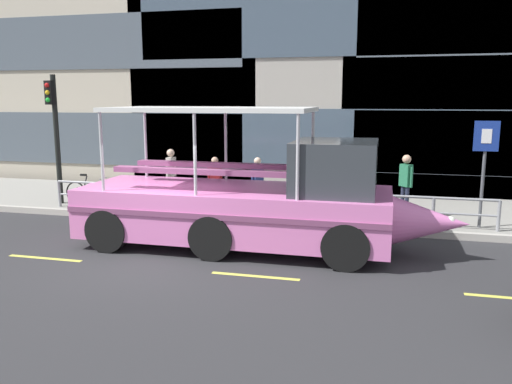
# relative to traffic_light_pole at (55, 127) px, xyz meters

# --- Properties ---
(ground_plane) EXTENTS (120.00, 120.00, 0.00)m
(ground_plane) POSITION_rel_traffic_light_pole_xyz_m (5.20, -3.85, -2.62)
(ground_plane) COLOR #2B2B2D
(sidewalk) EXTENTS (32.00, 4.80, 0.18)m
(sidewalk) POSITION_rel_traffic_light_pole_xyz_m (5.20, 1.75, -2.53)
(sidewalk) COLOR gray
(sidewalk) RESTS_ON ground_plane
(curb_edge) EXTENTS (32.00, 0.18, 0.18)m
(curb_edge) POSITION_rel_traffic_light_pole_xyz_m (5.20, -0.74, -2.53)
(curb_edge) COLOR #B2ADA3
(curb_edge) RESTS_ON ground_plane
(lane_centreline) EXTENTS (25.80, 0.12, 0.01)m
(lane_centreline) POSITION_rel_traffic_light_pole_xyz_m (5.20, -4.63, -2.62)
(lane_centreline) COLOR #DBD64C
(lane_centreline) RESTS_ON ground_plane
(curb_guardrail) EXTENTS (12.65, 0.09, 0.82)m
(curb_guardrail) POSITION_rel_traffic_light_pole_xyz_m (6.56, -0.40, -1.89)
(curb_guardrail) COLOR gray
(curb_guardrail) RESTS_ON sidewalk
(traffic_light_pole) EXTENTS (0.24, 0.46, 4.03)m
(traffic_light_pole) POSITION_rel_traffic_light_pole_xyz_m (0.00, 0.00, 0.00)
(traffic_light_pole) COLOR black
(traffic_light_pole) RESTS_ON sidewalk
(parking_sign) EXTENTS (0.60, 0.12, 2.75)m
(parking_sign) POSITION_rel_traffic_light_pole_xyz_m (12.46, -0.10, -0.58)
(parking_sign) COLOR #4C4F54
(parking_sign) RESTS_ON sidewalk
(leaned_bicycle) EXTENTS (1.74, 0.46, 0.96)m
(leaned_bicycle) POSITION_rel_traffic_light_pole_xyz_m (1.02, 0.14, -2.07)
(leaned_bicycle) COLOR black
(leaned_bicycle) RESTS_ON sidewalk
(duck_tour_boat) EXTENTS (9.01, 2.58, 3.28)m
(duck_tour_boat) POSITION_rel_traffic_light_pole_xyz_m (7.14, -2.69, -1.53)
(duck_tour_boat) COLOR pink
(duck_tour_boat) RESTS_ON ground_plane
(pedestrian_near_bow) EXTENTS (0.36, 0.40, 1.76)m
(pedestrian_near_bow) POSITION_rel_traffic_light_pole_xyz_m (10.60, 0.72, -1.38)
(pedestrian_near_bow) COLOR #1E2338
(pedestrian_near_bow) RESTS_ON sidewalk
(pedestrian_mid_left) EXTENTS (0.32, 0.37, 1.57)m
(pedestrian_mid_left) POSITION_rel_traffic_light_pole_xyz_m (6.32, 0.75, -1.49)
(pedestrian_mid_left) COLOR #47423D
(pedestrian_mid_left) RESTS_ON sidewalk
(pedestrian_mid_right) EXTENTS (0.43, 0.24, 1.54)m
(pedestrian_mid_right) POSITION_rel_traffic_light_pole_xyz_m (4.96, 0.78, -1.51)
(pedestrian_mid_right) COLOR black
(pedestrian_mid_right) RESTS_ON sidewalk
(pedestrian_near_stern) EXTENTS (0.24, 0.50, 1.74)m
(pedestrian_near_stern) POSITION_rel_traffic_light_pole_xyz_m (3.46, 0.90, -1.39)
(pedestrian_near_stern) COLOR #47423D
(pedestrian_near_stern) RESTS_ON sidewalk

